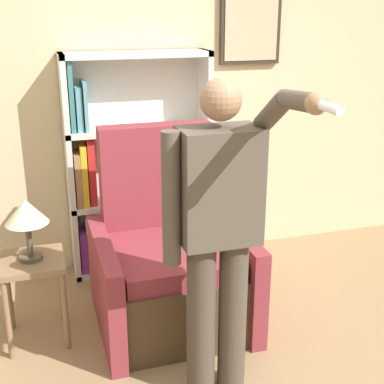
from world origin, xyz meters
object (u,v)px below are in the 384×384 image
object	(u,v)px
bookcase	(126,168)
table_lamp	(26,214)
armchair	(169,266)
person_standing	(219,229)
side_table	(33,275)

from	to	relation	value
bookcase	table_lamp	bearing A→B (deg)	-132.14
table_lamp	armchair	bearing A→B (deg)	-0.42
bookcase	table_lamp	xyz separation A→B (m)	(-0.74, -0.82, 0.02)
bookcase	armchair	size ratio (longest dim) A/B	1.34
person_standing	side_table	size ratio (longest dim) A/B	3.06
table_lamp	bookcase	bearing A→B (deg)	47.86
bookcase	person_standing	world-z (taller)	person_standing
table_lamp	side_table	bearing A→B (deg)	0.00
person_standing	table_lamp	size ratio (longest dim) A/B	4.41
side_table	table_lamp	xyz separation A→B (m)	(-0.00, 0.00, 0.40)
person_standing	table_lamp	xyz separation A→B (m)	(-0.92, 0.79, -0.12)
person_standing	side_table	xyz separation A→B (m)	(-0.92, 0.79, -0.52)
side_table	table_lamp	world-z (taller)	table_lamp
bookcase	side_table	bearing A→B (deg)	-132.14
person_standing	side_table	bearing A→B (deg)	139.12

